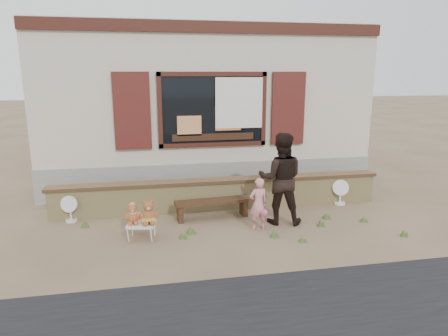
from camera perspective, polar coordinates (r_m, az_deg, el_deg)
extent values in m
plane|color=brown|center=(7.79, 0.84, -8.18)|extent=(80.00, 80.00, 0.00)
cube|color=#9F9781|center=(11.70, -3.65, 11.09)|extent=(8.00, 5.00, 3.20)
cube|color=gray|center=(11.95, -3.51, 1.46)|extent=(8.04, 5.04, 0.80)
cube|color=black|center=(9.22, -1.61, 8.32)|extent=(2.30, 0.04, 1.50)
cube|color=#391710|center=(9.16, -1.63, 13.29)|extent=(2.50, 0.08, 0.10)
cube|color=#391710|center=(9.31, -1.56, 3.39)|extent=(2.50, 0.08, 0.10)
cube|color=#391710|center=(9.09, -9.16, 8.08)|extent=(0.10, 0.08, 1.70)
cube|color=#391710|center=(9.47, 5.67, 8.39)|extent=(0.10, 0.08, 1.70)
cube|color=#401114|center=(9.08, -12.98, 7.90)|extent=(0.80, 0.07, 1.70)
cube|color=#401114|center=(9.64, 9.15, 8.38)|extent=(0.80, 0.07, 1.70)
cube|color=silver|center=(9.25, 2.17, 9.26)|extent=(1.10, 0.02, 1.15)
cube|color=#391710|center=(9.25, -1.70, 19.50)|extent=(8.00, 0.12, 0.25)
cube|color=black|center=(9.27, -1.56, 4.48)|extent=(1.90, 0.06, 0.16)
cube|color=tan|center=(9.16, -4.99, 6.03)|extent=(0.55, 0.06, 0.45)
cube|color=#E08447|center=(9.27, 0.58, 7.11)|extent=(0.60, 0.06, 0.55)
cube|color=#D3B772|center=(8.62, -0.50, -3.92)|extent=(7.00, 0.30, 0.60)
cube|color=brown|center=(8.53, -0.50, -1.81)|extent=(7.10, 0.36, 0.07)
cube|color=#331F12|center=(8.04, -1.66, -4.76)|extent=(1.54, 0.46, 0.06)
cube|color=#331F12|center=(7.98, -6.31, -6.50)|extent=(0.12, 0.29, 0.32)
cube|color=#331F12|center=(8.29, 2.82, -5.66)|extent=(0.12, 0.29, 0.32)
cube|color=beige|center=(7.25, -11.73, -7.85)|extent=(0.54, 0.50, 0.04)
cylinder|color=silver|center=(7.19, -13.55, -9.41)|extent=(0.03, 0.03, 0.25)
cylinder|color=silver|center=(7.10, -10.36, -9.51)|extent=(0.03, 0.03, 0.25)
cylinder|color=silver|center=(7.51, -12.92, -8.34)|extent=(0.03, 0.03, 0.25)
cylinder|color=silver|center=(7.44, -9.87, -8.43)|extent=(0.03, 0.03, 0.25)
imported|color=pink|center=(7.48, 4.93, -5.13)|extent=(0.39, 0.29, 0.99)
imported|color=black|center=(7.75, 8.10, -1.51)|extent=(1.02, 0.90, 1.78)
cylinder|color=silver|center=(8.54, -20.97, -6.99)|extent=(0.23, 0.23, 0.04)
cylinder|color=silver|center=(8.49, -21.05, -6.08)|extent=(0.04, 0.04, 0.29)
cylinder|color=silver|center=(8.43, -21.16, -4.76)|extent=(0.35, 0.19, 0.33)
cylinder|color=white|center=(9.36, 16.17, -4.83)|extent=(0.24, 0.24, 0.04)
cylinder|color=white|center=(9.32, 16.23, -3.94)|extent=(0.04, 0.04, 0.31)
cylinder|color=white|center=(9.26, 16.32, -2.64)|extent=(0.37, 0.25, 0.36)
cone|color=#3D5622|center=(8.37, 14.39, -6.64)|extent=(0.17, 0.17, 0.12)
cone|color=#3D5622|center=(7.18, 11.11, -9.97)|extent=(0.14, 0.14, 0.10)
cone|color=#3D5622|center=(7.93, 13.60, -7.58)|extent=(0.12, 0.12, 0.16)
cone|color=#3D5622|center=(7.41, -4.81, -8.79)|extent=(0.17, 0.17, 0.15)
cone|color=#3D5622|center=(7.96, 24.24, -8.44)|extent=(0.11, 0.11, 0.13)
cone|color=#3D5622|center=(8.12, -19.35, -7.52)|extent=(0.14, 0.14, 0.15)
cone|color=#3D5622|center=(7.22, -6.00, -9.55)|extent=(0.13, 0.13, 0.12)
cone|color=#3D5622|center=(7.28, 7.14, -9.24)|extent=(0.13, 0.13, 0.16)
cone|color=#3D5622|center=(8.42, 19.29, -6.92)|extent=(0.13, 0.13, 0.10)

